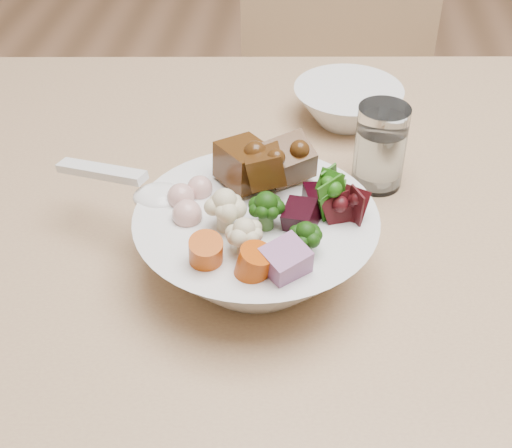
% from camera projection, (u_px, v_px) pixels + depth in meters
% --- Properties ---
extents(dining_table, '(1.50, 0.94, 0.67)m').
position_uv_depth(dining_table, '(485.00, 251.00, 0.88)').
color(dining_table, tan).
rests_on(dining_table, ground).
extents(chair_far, '(0.41, 0.41, 0.85)m').
position_uv_depth(chair_far, '(337.00, 109.00, 1.41)').
color(chair_far, tan).
rests_on(chair_far, ground).
extents(food_bowl, '(0.25, 0.25, 0.13)m').
position_uv_depth(food_bowl, '(258.00, 238.00, 0.73)').
color(food_bowl, white).
rests_on(food_bowl, dining_table).
extents(soup_spoon, '(0.16, 0.09, 0.03)m').
position_uv_depth(soup_spoon, '(145.00, 190.00, 0.74)').
color(soup_spoon, white).
rests_on(soup_spoon, food_bowl).
extents(water_glass, '(0.06, 0.06, 0.10)m').
position_uv_depth(water_glass, '(380.00, 150.00, 0.85)').
color(water_glass, white).
rests_on(water_glass, dining_table).
extents(side_bowl, '(0.15, 0.15, 0.05)m').
position_uv_depth(side_bowl, '(347.00, 105.00, 0.98)').
color(side_bowl, white).
rests_on(side_bowl, dining_table).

